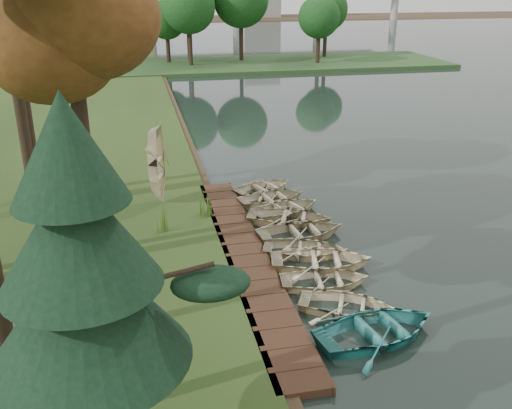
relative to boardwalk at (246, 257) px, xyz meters
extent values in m
plane|color=#3D2F1D|center=(1.60, 0.00, -0.15)|extent=(300.00, 300.00, 0.00)
cube|color=#3A2316|center=(0.00, 0.00, 0.00)|extent=(1.60, 16.00, 0.30)
cube|color=#2A4A21|center=(9.60, 50.00, 0.08)|extent=(50.00, 14.00, 0.45)
cylinder|color=black|center=(-13.73, 50.00, 2.70)|extent=(0.50, 0.50, 4.80)
sphere|color=#1A4A19|center=(-13.73, 50.00, 6.30)|extent=(5.60, 5.60, 5.60)
cylinder|color=black|center=(-7.07, 50.00, 2.70)|extent=(0.50, 0.50, 4.80)
sphere|color=#1A4A19|center=(-7.07, 50.00, 6.30)|extent=(5.60, 5.60, 5.60)
cylinder|color=black|center=(-0.40, 50.00, 2.70)|extent=(0.50, 0.50, 4.80)
sphere|color=#1A4A19|center=(-0.40, 50.00, 6.30)|extent=(5.60, 5.60, 5.60)
cylinder|color=black|center=(6.27, 50.00, 2.70)|extent=(0.50, 0.50, 4.80)
sphere|color=#1A4A19|center=(6.27, 50.00, 6.30)|extent=(5.60, 5.60, 5.60)
cylinder|color=black|center=(12.93, 50.00, 2.70)|extent=(0.50, 0.50, 4.80)
sphere|color=#1A4A19|center=(12.93, 50.00, 6.30)|extent=(5.60, 5.60, 5.60)
cylinder|color=black|center=(19.60, 50.00, 2.70)|extent=(0.50, 0.50, 4.80)
sphere|color=#1A4A19|center=(19.60, 50.00, 6.30)|extent=(5.60, 5.60, 5.60)
cylinder|color=black|center=(26.27, 50.00, 2.70)|extent=(0.50, 0.50, 4.80)
sphere|color=#1A4A19|center=(26.27, 50.00, 6.30)|extent=(5.60, 5.60, 5.60)
cylinder|color=#A5A5A0|center=(-18.40, 120.00, 3.85)|extent=(1.80, 1.80, 8.00)
cylinder|color=#A5A5A0|center=(1.60, 120.00, 3.85)|extent=(1.80, 1.80, 8.00)
cylinder|color=#A5A5A0|center=(21.60, 120.00, 3.85)|extent=(1.80, 1.80, 8.00)
cylinder|color=#A5A5A0|center=(41.60, 120.00, 3.85)|extent=(1.80, 1.80, 8.00)
cylinder|color=#A5A5A0|center=(61.60, 120.00, 3.85)|extent=(1.80, 1.80, 8.00)
imported|color=teal|center=(2.85, -5.90, 0.31)|extent=(4.40, 3.50, 0.82)
imported|color=beige|center=(2.47, -4.31, 0.23)|extent=(3.80, 3.36, 0.65)
imported|color=beige|center=(2.31, -2.58, 0.23)|extent=(3.41, 2.61, 0.66)
imported|color=beige|center=(2.61, -1.25, 0.29)|extent=(4.24, 3.38, 0.79)
imported|color=beige|center=(2.32, -0.15, 0.24)|extent=(3.91, 3.31, 0.69)
imported|color=beige|center=(2.64, 1.44, 0.28)|extent=(3.90, 2.93, 0.77)
imported|color=beige|center=(2.53, 2.92, 0.29)|extent=(4.46, 3.85, 0.78)
imported|color=beige|center=(2.71, 4.03, 0.25)|extent=(4.04, 3.44, 0.71)
imported|color=beige|center=(2.39, 5.54, 0.25)|extent=(3.74, 2.99, 0.69)
imported|color=beige|center=(2.33, 7.05, 0.23)|extent=(3.86, 3.37, 0.67)
imported|color=beige|center=(-2.83, 6.03, 0.52)|extent=(4.15, 3.41, 0.75)
cylinder|color=black|center=(-5.12, -4.08, 4.40)|extent=(0.41, 0.41, 8.50)
ellipsoid|color=brown|center=(-5.12, -4.08, 8.65)|extent=(3.55, 3.55, 3.02)
cylinder|color=black|center=(-8.36, 6.98, 5.02)|extent=(0.43, 0.43, 9.75)
cylinder|color=black|center=(-8.51, 6.58, 6.59)|extent=(0.50, 0.50, 12.88)
cylinder|color=black|center=(-8.74, 8.04, 5.97)|extent=(0.47, 0.47, 11.65)
cone|color=black|center=(-4.88, -9.77, 4.56)|extent=(3.80, 3.80, 2.60)
cone|color=black|center=(-4.88, -9.77, 5.98)|extent=(2.90, 2.90, 2.25)
cone|color=black|center=(-4.88, -9.77, 7.41)|extent=(2.00, 2.00, 1.90)
cone|color=#3F661E|center=(-1.65, -2.80, 0.65)|extent=(0.60, 0.60, 1.01)
cone|color=#3F661E|center=(-1.00, 4.06, 0.67)|extent=(0.60, 0.60, 1.05)
cone|color=#3F661E|center=(-2.97, 2.80, 0.69)|extent=(0.60, 0.60, 1.07)
cone|color=#3F661E|center=(-1.00, 4.20, 0.70)|extent=(0.60, 0.60, 1.10)
camera|label=1|loc=(-3.73, -19.19, 10.00)|focal=40.00mm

